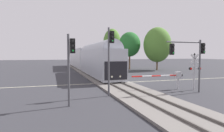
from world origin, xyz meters
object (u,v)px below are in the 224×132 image
traffic_signal_near_right (191,53)px  oak_far_right (130,44)px  elm_centre_background (112,44)px  maple_right_background (157,45)px  traffic_signal_median (110,50)px  commuter_train (87,58)px  crossing_gate_near (173,76)px  traffic_signal_near_left (71,58)px  crossing_signal_mast (195,67)px

traffic_signal_near_right → oak_far_right: size_ratio=0.56×
elm_centre_background → oak_far_right: elm_centre_background is taller
oak_far_right → maple_right_background: maple_right_background is taller
traffic_signal_near_right → traffic_signal_median: size_ratio=0.84×
oak_far_right → maple_right_background: bearing=-36.1°
commuter_train → maple_right_background: size_ratio=4.38×
crossing_gate_near → traffic_signal_near_left: traffic_signal_near_left is taller
elm_centre_background → maple_right_background: (7.71, -9.38, -0.48)m
maple_right_background → traffic_signal_median: bearing=-128.0°
oak_far_right → maple_right_background: size_ratio=0.91×
oak_far_right → crossing_signal_mast: bearing=-98.5°
crossing_gate_near → elm_centre_background: size_ratio=0.56×
traffic_signal_near_right → oak_far_right: (5.36, 27.60, 2.23)m
traffic_signal_near_left → maple_right_background: size_ratio=0.51×
crossing_signal_mast → maple_right_background: (9.08, 22.71, 3.44)m
traffic_signal_near_left → maple_right_background: 33.24m
traffic_signal_near_right → elm_centre_background: 33.45m
elm_centre_background → maple_right_background: bearing=-50.6°
crossing_gate_near → traffic_signal_near_left: size_ratio=1.15×
oak_far_right → traffic_signal_near_right: bearing=-101.0°
traffic_signal_near_right → oak_far_right: 28.20m
maple_right_background → commuter_train: bearing=172.7°
traffic_signal_near_left → oak_far_right: 33.39m
commuter_train → oak_far_right: (10.47, 1.74, 3.12)m
commuter_train → traffic_signal_median: bearing=-95.3°
crossing_signal_mast → maple_right_background: bearing=68.2°
traffic_signal_near_left → maple_right_background: maple_right_background is taller
commuter_train → crossing_signal_mast: commuter_train is taller
traffic_signal_median → maple_right_background: size_ratio=0.61×
elm_centre_background → oak_far_right: size_ratio=1.16×
crossing_gate_near → crossing_signal_mast: size_ratio=1.53×
crossing_gate_near → oak_far_right: bearing=77.2°
crossing_signal_mast → traffic_signal_near_left: size_ratio=0.75×
oak_far_right → traffic_signal_near_left: bearing=-119.3°
traffic_signal_near_right → traffic_signal_median: (-7.42, 0.95, 0.22)m
crossing_gate_near → traffic_signal_near_right: traffic_signal_near_right is taller
crossing_gate_near → elm_centre_background: bearing=84.0°
commuter_train → traffic_signal_median: (-2.31, -24.92, 1.11)m
traffic_signal_near_left → crossing_signal_mast: bearing=11.7°
traffic_signal_near_left → maple_right_background: bearing=49.7°
crossing_gate_near → maple_right_background: 24.85m
crossing_signal_mast → traffic_signal_median: (-8.84, -0.20, 1.62)m
crossing_gate_near → commuter_train: bearing=101.0°
traffic_signal_median → crossing_signal_mast: bearing=1.3°
elm_centre_background → traffic_signal_median: bearing=-107.5°
commuter_train → traffic_signal_near_left: bearing=-102.1°
commuter_train → crossing_signal_mast: 25.57m
traffic_signal_median → oak_far_right: (12.78, 26.65, 2.01)m
crossing_signal_mast → traffic_signal_median: traffic_signal_median is taller
traffic_signal_median → maple_right_background: 29.15m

